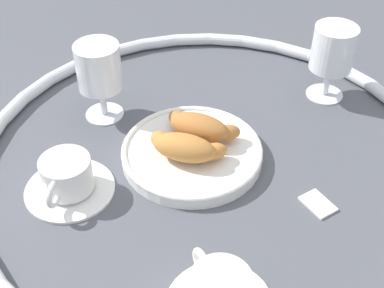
% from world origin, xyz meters
% --- Properties ---
extents(ground_plane, '(2.20, 2.20, 0.00)m').
position_xyz_m(ground_plane, '(0.00, 0.00, 0.00)').
color(ground_plane, '#4C4F56').
extents(table_chrome_rim, '(0.75, 0.75, 0.02)m').
position_xyz_m(table_chrome_rim, '(0.00, 0.00, 0.01)').
color(table_chrome_rim, silver).
rests_on(table_chrome_rim, ground_plane).
extents(pastry_plate, '(0.23, 0.23, 0.02)m').
position_xyz_m(pastry_plate, '(-0.02, -0.01, 0.01)').
color(pastry_plate, white).
rests_on(pastry_plate, ground_plane).
extents(croissant_large, '(0.14, 0.07, 0.04)m').
position_xyz_m(croissant_large, '(-0.03, -0.03, 0.04)').
color(croissant_large, '#BC7A38').
rests_on(croissant_large, pastry_plate).
extents(croissant_small, '(0.14, 0.06, 0.04)m').
position_xyz_m(croissant_small, '(-0.02, 0.02, 0.04)').
color(croissant_small, '#AD6B33').
rests_on(croissant_small, pastry_plate).
extents(coffee_cup_far, '(0.14, 0.14, 0.06)m').
position_xyz_m(coffee_cup_far, '(-0.16, -0.15, 0.03)').
color(coffee_cup_far, white).
rests_on(coffee_cup_far, ground_plane).
extents(juice_glass_left, '(0.08, 0.08, 0.14)m').
position_xyz_m(juice_glass_left, '(0.13, 0.25, 0.09)').
color(juice_glass_left, white).
rests_on(juice_glass_left, ground_plane).
extents(juice_glass_right, '(0.08, 0.08, 0.14)m').
position_xyz_m(juice_glass_right, '(-0.21, 0.03, 0.09)').
color(juice_glass_right, white).
rests_on(juice_glass_right, ground_plane).
extents(sugar_packet, '(0.06, 0.06, 0.01)m').
position_xyz_m(sugar_packet, '(0.19, -0.03, 0.00)').
color(sugar_packet, white).
rests_on(sugar_packet, ground_plane).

